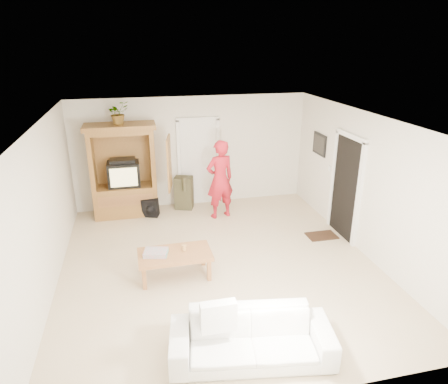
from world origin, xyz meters
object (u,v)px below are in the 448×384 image
object	(u,v)px
sofa	(251,338)
coffee_table	(175,256)
man	(220,179)
armoire	(125,177)

from	to	relation	value
sofa	coffee_table	xyz separation A→B (m)	(-0.72, 2.07, 0.10)
man	sofa	size ratio (longest dim) A/B	0.88
man	sofa	world-z (taller)	man
armoire	sofa	world-z (taller)	armoire
sofa	coffee_table	world-z (taller)	sofa
man	sofa	xyz separation A→B (m)	(-0.55, -4.33, -0.60)
sofa	coffee_table	distance (m)	2.20
man	coffee_table	bearing A→B (deg)	45.86
armoire	sofa	distance (m)	5.21
man	sofa	distance (m)	4.40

